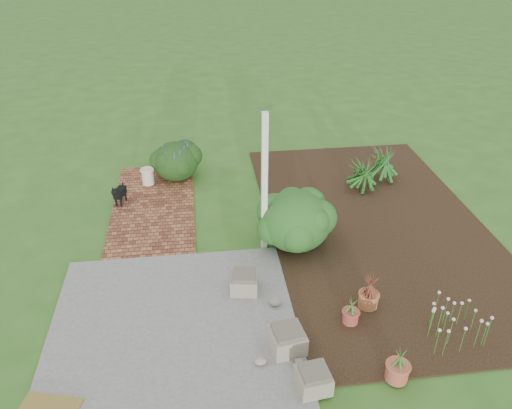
{
  "coord_description": "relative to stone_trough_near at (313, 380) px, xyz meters",
  "views": [
    {
      "loc": [
        -0.74,
        -7.02,
        5.16
      ],
      "look_at": [
        0.2,
        0.4,
        0.7
      ],
      "focal_mm": 35.0,
      "sensor_mm": 36.0,
      "label": 1
    }
  ],
  "objects": [
    {
      "name": "concrete_patio",
      "position": [
        -1.73,
        1.24,
        -0.15
      ],
      "size": [
        3.5,
        3.5,
        0.04
      ],
      "primitive_type": "cube",
      "color": "slate",
      "rests_on": "ground"
    },
    {
      "name": "terracotta_pot_small_left",
      "position": [
        0.79,
        1.07,
        -0.04
      ],
      "size": [
        0.3,
        0.3,
        0.19
      ],
      "primitive_type": "cylinder",
      "rotation": [
        0.0,
        0.0,
        -0.36
      ],
      "color": "#9F3F35",
      "rests_on": "garden_bed"
    },
    {
      "name": "purple_flowering_bush",
      "position": [
        -1.72,
        5.94,
        0.25
      ],
      "size": [
        1.18,
        1.18,
        0.85
      ],
      "primitive_type": "ellipsoid",
      "rotation": [
        0.0,
        0.0,
        -0.2
      ],
      "color": "black",
      "rests_on": "ground"
    },
    {
      "name": "pink_flower_patch",
      "position": [
        2.08,
        0.61,
        0.14
      ],
      "size": [
        1.12,
        1.12,
        0.55
      ],
      "primitive_type": null,
      "rotation": [
        0.0,
        0.0,
        0.37
      ],
      "color": "#113D0F",
      "rests_on": "garden_bed"
    },
    {
      "name": "garden_bed",
      "position": [
        2.02,
        3.49,
        -0.16
      ],
      "size": [
        4.0,
        7.0,
        0.03
      ],
      "primitive_type": "cube",
      "color": "black",
      "rests_on": "ground"
    },
    {
      "name": "agapanthus_clump_back",
      "position": [
        2.72,
        5.27,
        0.32
      ],
      "size": [
        1.07,
        1.07,
        0.91
      ],
      "primitive_type": null,
      "rotation": [
        0.0,
        0.0,
        -0.06
      ],
      "color": "#143F16",
      "rests_on": "garden_bed"
    },
    {
      "name": "cream_ceramic_urn",
      "position": [
        -2.33,
        5.65,
        0.04
      ],
      "size": [
        0.34,
        0.34,
        0.34
      ],
      "primitive_type": "cylinder",
      "rotation": [
        0.0,
        0.0,
        0.42
      ],
      "color": "beige",
      "rests_on": "brick_path"
    },
    {
      "name": "veranda_post",
      "position": [
        -0.18,
        3.09,
        1.08
      ],
      "size": [
        0.1,
        0.1,
        2.5
      ],
      "primitive_type": "cube",
      "color": "white",
      "rests_on": "ground"
    },
    {
      "name": "black_dog",
      "position": [
        -2.84,
        4.85,
        0.13
      ],
      "size": [
        0.25,
        0.49,
        0.43
      ],
      "rotation": [
        0.0,
        0.0,
        -0.29
      ],
      "color": "black",
      "rests_on": "brick_path"
    },
    {
      "name": "terracotta_pot_small_right",
      "position": [
        1.08,
        0.01,
        -0.02
      ],
      "size": [
        0.33,
        0.33,
        0.24
      ],
      "primitive_type": "cylinder",
      "rotation": [
        0.0,
        0.0,
        0.15
      ],
      "color": "#AB5139",
      "rests_on": "garden_bed"
    },
    {
      "name": "terracotta_pot_bronze",
      "position": [
        1.15,
        1.36,
        -0.02
      ],
      "size": [
        0.38,
        0.38,
        0.24
      ],
      "primitive_type": "cylinder",
      "rotation": [
        0.0,
        0.0,
        0.42
      ],
      "color": "#AB693A",
      "rests_on": "garden_bed"
    },
    {
      "name": "brick_path",
      "position": [
        -2.18,
        4.74,
        -0.15
      ],
      "size": [
        1.6,
        3.5,
        0.04
      ],
      "primitive_type": "cube",
      "color": "#5A2D1C",
      "rests_on": "ground"
    },
    {
      "name": "ground",
      "position": [
        -0.48,
        2.99,
        -0.17
      ],
      "size": [
        80.0,
        80.0,
        0.0
      ],
      "primitive_type": "plane",
      "color": "#2F5D1D",
      "rests_on": "ground"
    },
    {
      "name": "agapanthus_clump_front",
      "position": [
        2.15,
        4.89,
        0.26
      ],
      "size": [
        0.93,
        0.93,
        0.8
      ],
      "primitive_type": null,
      "rotation": [
        0.0,
        0.0,
        -0.03
      ],
      "color": "#104312",
      "rests_on": "garden_bed"
    },
    {
      "name": "evergreen_shrub",
      "position": [
        0.37,
        3.06,
        0.38
      ],
      "size": [
        1.56,
        1.56,
        1.03
      ],
      "primitive_type": "ellipsoid",
      "rotation": [
        0.0,
        0.0,
        0.35
      ],
      "color": "#163F0F",
      "rests_on": "garden_bed"
    },
    {
      "name": "stone_trough_near",
      "position": [
        0.0,
        0.0,
        0.0
      ],
      "size": [
        0.44,
        0.44,
        0.26
      ],
      "primitive_type": "cube",
      "rotation": [
        0.0,
        0.0,
        0.12
      ],
      "color": "gray",
      "rests_on": "concrete_patio"
    },
    {
      "name": "stone_trough_far",
      "position": [
        -0.65,
        1.94,
        0.01
      ],
      "size": [
        0.47,
        0.47,
        0.28
      ],
      "primitive_type": "cube",
      "rotation": [
        0.0,
        0.0,
        -0.15
      ],
      "color": "gray",
      "rests_on": "concrete_patio"
    },
    {
      "name": "stone_trough_mid",
      "position": [
        -0.2,
        0.67,
        0.02
      ],
      "size": [
        0.5,
        0.5,
        0.29
      ],
      "primitive_type": "cube",
      "rotation": [
        0.0,
        0.0,
        0.16
      ],
      "color": "gray",
      "rests_on": "concrete_patio"
    }
  ]
}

